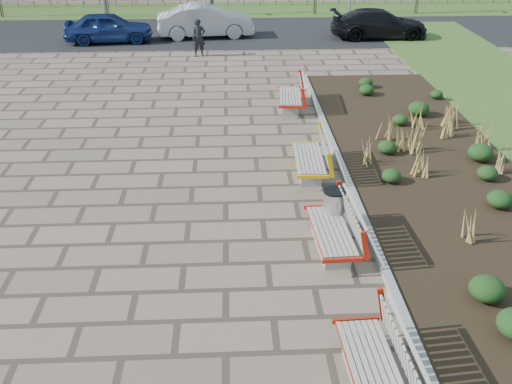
{
  "coord_description": "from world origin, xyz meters",
  "views": [
    {
      "loc": [
        1.0,
        -7.69,
        6.66
      ],
      "look_at": [
        1.5,
        3.0,
        0.9
      ],
      "focal_mm": 40.0,
      "sensor_mm": 36.0,
      "label": 1
    }
  ],
  "objects_px": {
    "car_black": "(379,24)",
    "bench_a": "(373,363)",
    "bench_c": "(309,156)",
    "bench_d": "(290,94)",
    "pedestrian": "(199,38)",
    "car_silver": "(206,21)",
    "litter_bin": "(333,211)",
    "bench_b": "(331,228)",
    "car_blue": "(109,27)"
  },
  "relations": [
    {
      "from": "bench_a",
      "to": "car_silver",
      "type": "bearing_deg",
      "value": 95.53
    },
    {
      "from": "bench_a",
      "to": "car_blue",
      "type": "bearing_deg",
      "value": 107.14
    },
    {
      "from": "pedestrian",
      "to": "car_silver",
      "type": "height_order",
      "value": "pedestrian"
    },
    {
      "from": "car_black",
      "to": "car_silver",
      "type": "bearing_deg",
      "value": 85.48
    },
    {
      "from": "bench_c",
      "to": "car_silver",
      "type": "xyz_separation_m",
      "value": [
        -3.14,
        15.45,
        0.29
      ]
    },
    {
      "from": "pedestrian",
      "to": "car_silver",
      "type": "bearing_deg",
      "value": 74.79
    },
    {
      "from": "bench_c",
      "to": "bench_d",
      "type": "xyz_separation_m",
      "value": [
        0.0,
        4.97,
        0.0
      ]
    },
    {
      "from": "car_silver",
      "to": "car_black",
      "type": "height_order",
      "value": "car_silver"
    },
    {
      "from": "bench_d",
      "to": "car_black",
      "type": "bearing_deg",
      "value": 65.63
    },
    {
      "from": "bench_c",
      "to": "pedestrian",
      "type": "bearing_deg",
      "value": 107.48
    },
    {
      "from": "bench_b",
      "to": "bench_c",
      "type": "distance_m",
      "value": 3.51
    },
    {
      "from": "bench_d",
      "to": "car_silver",
      "type": "xyz_separation_m",
      "value": [
        -3.14,
        10.48,
        0.29
      ]
    },
    {
      "from": "bench_b",
      "to": "car_silver",
      "type": "relative_size",
      "value": 0.45
    },
    {
      "from": "bench_a",
      "to": "bench_d",
      "type": "relative_size",
      "value": 1.0
    },
    {
      "from": "bench_c",
      "to": "car_silver",
      "type": "relative_size",
      "value": 0.45
    },
    {
      "from": "bench_a",
      "to": "litter_bin",
      "type": "relative_size",
      "value": 2.21
    },
    {
      "from": "litter_bin",
      "to": "car_silver",
      "type": "bearing_deg",
      "value": 100.28
    },
    {
      "from": "bench_a",
      "to": "bench_d",
      "type": "height_order",
      "value": "same"
    },
    {
      "from": "bench_a",
      "to": "car_blue",
      "type": "distance_m",
      "value": 23.17
    },
    {
      "from": "car_blue",
      "to": "car_black",
      "type": "height_order",
      "value": "car_blue"
    },
    {
      "from": "bench_a",
      "to": "car_silver",
      "type": "xyz_separation_m",
      "value": [
        -3.14,
        22.69,
        0.29
      ]
    },
    {
      "from": "bench_c",
      "to": "litter_bin",
      "type": "bearing_deg",
      "value": -84.69
    },
    {
      "from": "bench_c",
      "to": "car_silver",
      "type": "height_order",
      "value": "car_silver"
    },
    {
      "from": "car_silver",
      "to": "bench_b",
      "type": "bearing_deg",
      "value": -176.14
    },
    {
      "from": "pedestrian",
      "to": "car_blue",
      "type": "relative_size",
      "value": 0.39
    },
    {
      "from": "car_black",
      "to": "pedestrian",
      "type": "bearing_deg",
      "value": 108.2
    },
    {
      "from": "litter_bin",
      "to": "car_black",
      "type": "xyz_separation_m",
      "value": [
        5.22,
        17.65,
        0.23
      ]
    },
    {
      "from": "bench_b",
      "to": "car_black",
      "type": "xyz_separation_m",
      "value": [
        5.38,
        18.4,
        0.2
      ]
    },
    {
      "from": "car_black",
      "to": "bench_c",
      "type": "bearing_deg",
      "value": 159.38
    },
    {
      "from": "car_black",
      "to": "bench_a",
      "type": "bearing_deg",
      "value": 165.58
    },
    {
      "from": "litter_bin",
      "to": "pedestrian",
      "type": "height_order",
      "value": "pedestrian"
    },
    {
      "from": "bench_d",
      "to": "pedestrian",
      "type": "distance_m",
      "value": 7.7
    },
    {
      "from": "bench_c",
      "to": "litter_bin",
      "type": "relative_size",
      "value": 2.21
    },
    {
      "from": "bench_d",
      "to": "car_black",
      "type": "xyz_separation_m",
      "value": [
        5.38,
        9.92,
        0.2
      ]
    },
    {
      "from": "bench_d",
      "to": "litter_bin",
      "type": "bearing_deg",
      "value": -84.65
    },
    {
      "from": "bench_b",
      "to": "bench_c",
      "type": "height_order",
      "value": "same"
    },
    {
      "from": "car_blue",
      "to": "bench_c",
      "type": "bearing_deg",
      "value": -157.07
    },
    {
      "from": "bench_b",
      "to": "bench_d",
      "type": "xyz_separation_m",
      "value": [
        0.0,
        8.48,
        0.0
      ]
    },
    {
      "from": "bench_b",
      "to": "car_black",
      "type": "distance_m",
      "value": 19.17
    },
    {
      "from": "bench_a",
      "to": "bench_c",
      "type": "xyz_separation_m",
      "value": [
        0.0,
        7.24,
        0.0
      ]
    },
    {
      "from": "car_silver",
      "to": "bench_c",
      "type": "bearing_deg",
      "value": -174.05
    },
    {
      "from": "bench_a",
      "to": "bench_b",
      "type": "distance_m",
      "value": 3.73
    },
    {
      "from": "car_blue",
      "to": "car_black",
      "type": "bearing_deg",
      "value": -93.69
    },
    {
      "from": "litter_bin",
      "to": "car_black",
      "type": "relative_size",
      "value": 0.2
    },
    {
      "from": "bench_c",
      "to": "bench_b",
      "type": "bearing_deg",
      "value": -88.13
    },
    {
      "from": "bench_a",
      "to": "litter_bin",
      "type": "distance_m",
      "value": 4.48
    },
    {
      "from": "car_blue",
      "to": "bench_a",
      "type": "bearing_deg",
      "value": -165.48
    },
    {
      "from": "bench_a",
      "to": "car_silver",
      "type": "relative_size",
      "value": 0.45
    },
    {
      "from": "litter_bin",
      "to": "pedestrian",
      "type": "distance_m",
      "value": 15.08
    },
    {
      "from": "car_silver",
      "to": "car_black",
      "type": "distance_m",
      "value": 8.54
    }
  ]
}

